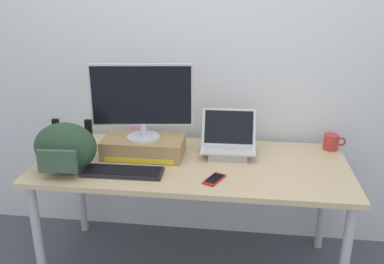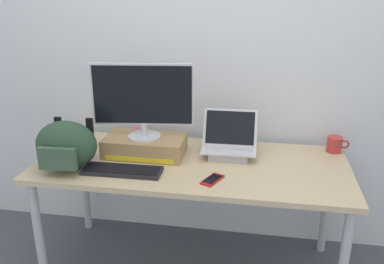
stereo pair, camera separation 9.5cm
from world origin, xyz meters
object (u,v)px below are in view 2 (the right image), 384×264
object	(u,v)px
plush_toy	(139,131)
messenger_backpack	(66,145)
open_laptop	(229,147)
desktop_monitor	(143,99)
toner_box_yellow	(145,146)
cell_phone	(212,180)
external_keyboard	(122,170)
coffee_mug	(335,144)

from	to	relation	value
plush_toy	messenger_backpack	bearing A→B (deg)	-116.89
open_laptop	desktop_monitor	bearing A→B (deg)	-173.12
plush_toy	open_laptop	bearing A→B (deg)	-16.85
toner_box_yellow	desktop_monitor	size ratio (longest dim) A/B	0.81
cell_phone	plush_toy	world-z (taller)	plush_toy
toner_box_yellow	cell_phone	xyz separation A→B (m)	(0.43, -0.27, -0.05)
toner_box_yellow	plush_toy	xyz separation A→B (m)	(-0.11, 0.25, -0.00)
messenger_backpack	plush_toy	world-z (taller)	messenger_backpack
toner_box_yellow	desktop_monitor	distance (m)	0.28
toner_box_yellow	open_laptop	world-z (taller)	open_laptop
open_laptop	plush_toy	distance (m)	0.62
external_keyboard	messenger_backpack	xyz separation A→B (m)	(-0.31, 0.01, 0.12)
desktop_monitor	open_laptop	distance (m)	0.57
desktop_monitor	plush_toy	bearing A→B (deg)	106.16
desktop_monitor	coffee_mug	world-z (taller)	desktop_monitor
open_laptop	coffee_mug	xyz separation A→B (m)	(0.61, 0.16, -0.00)
coffee_mug	desktop_monitor	bearing A→B (deg)	-168.23
toner_box_yellow	open_laptop	bearing A→B (deg)	8.21
toner_box_yellow	coffee_mug	world-z (taller)	toner_box_yellow
desktop_monitor	coffee_mug	size ratio (longest dim) A/B	4.39
toner_box_yellow	coffee_mug	xyz separation A→B (m)	(1.10, 0.23, -0.01)
open_laptop	cell_phone	distance (m)	0.35
coffee_mug	toner_box_yellow	bearing A→B (deg)	-168.30
external_keyboard	toner_box_yellow	bearing A→B (deg)	77.19
coffee_mug	cell_phone	size ratio (longest dim) A/B	0.84
coffee_mug	plush_toy	bearing A→B (deg)	178.94
external_keyboard	open_laptop	bearing A→B (deg)	30.12
coffee_mug	cell_phone	bearing A→B (deg)	-143.23
desktop_monitor	open_laptop	world-z (taller)	desktop_monitor
messenger_backpack	plush_toy	xyz separation A→B (m)	(0.25, 0.50, -0.08)
external_keyboard	plush_toy	world-z (taller)	plush_toy
external_keyboard	cell_phone	size ratio (longest dim) A/B	2.74
coffee_mug	plush_toy	world-z (taller)	plush_toy
toner_box_yellow	external_keyboard	xyz separation A→B (m)	(-0.05, -0.26, -0.04)
open_laptop	messenger_backpack	distance (m)	0.91
external_keyboard	coffee_mug	distance (m)	1.25
cell_phone	plush_toy	xyz separation A→B (m)	(-0.54, 0.52, 0.04)
open_laptop	plush_toy	world-z (taller)	open_laptop
desktop_monitor	messenger_backpack	distance (m)	0.48
coffee_mug	open_laptop	bearing A→B (deg)	-165.59
cell_phone	external_keyboard	bearing A→B (deg)	-157.45
open_laptop	coffee_mug	distance (m)	0.63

